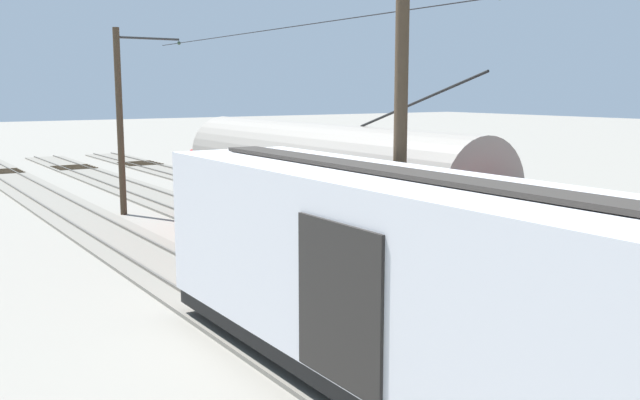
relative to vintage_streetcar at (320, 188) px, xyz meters
The scene contains 9 objects.
ground_plane 2.26m from the vintage_streetcar, 90.00° to the right, with size 220.00×220.00×0.00m, color gray.
track_streetcar_siding 5.15m from the vintage_streetcar, behind, with size 2.80×80.00×0.18m.
track_adjacent_siding 2.23m from the vintage_streetcar, 90.00° to the right, with size 2.80×80.00×0.18m.
track_third_siding 5.15m from the vintage_streetcar, ahead, with size 2.80×80.00×0.18m.
vintage_streetcar is the anchor object (origin of this frame).
boxcar_adjacent 10.88m from the vintage_streetcar, 64.71° to the left, with size 2.96×13.47×3.85m.
catenary_pole_foreground 11.77m from the vintage_streetcar, 76.60° to the right, with size 2.99×0.28×7.92m.
catenary_pole_mid_near 7.94m from the vintage_streetcar, 69.57° to the left, with size 2.99×0.28×7.92m.
overhead_wire_run 5.79m from the vintage_streetcar, 87.87° to the right, with size 2.78×22.53×0.18m.
Camera 1 is at (12.05, 18.42, 5.33)m, focal length 39.37 mm.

